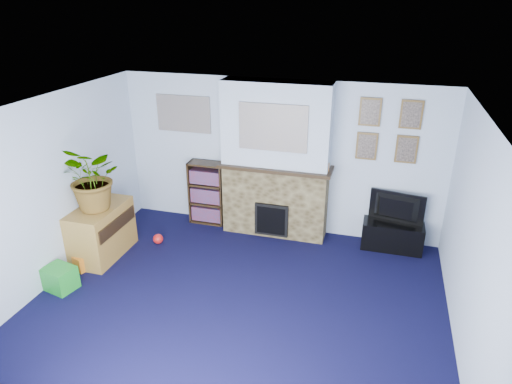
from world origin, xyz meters
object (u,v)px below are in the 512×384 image
(tv_stand, at_px, (392,235))
(bookshelf, at_px, (208,194))
(sideboard, at_px, (102,233))
(television, at_px, (396,209))

(tv_stand, height_order, bookshelf, bookshelf)
(tv_stand, relative_size, sideboard, 0.89)
(sideboard, bearing_deg, bookshelf, 52.40)
(television, relative_size, sideboard, 0.81)
(television, bearing_deg, bookshelf, 9.79)
(tv_stand, bearing_deg, bookshelf, 178.52)
(sideboard, bearing_deg, tv_stand, 18.26)
(bookshelf, xyz_separation_m, sideboard, (-1.09, -1.41, -0.15))
(television, height_order, bookshelf, bookshelf)
(sideboard, bearing_deg, television, 18.51)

